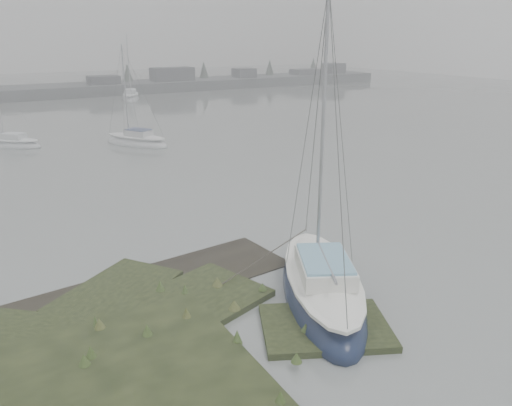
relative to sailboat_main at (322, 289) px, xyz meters
The scene contains 6 objects.
ground 29.05m from the sailboat_main, 92.95° to the left, with size 160.00×160.00×0.00m, color slate.
far_shoreline 65.98m from the sailboat_main, 67.40° to the left, with size 60.00×8.00×4.15m.
sailboat_main is the anchor object (origin of this frame).
sailboat_white 25.36m from the sailboat_main, 85.30° to the left, with size 4.48×5.63×7.78m.
sailboat_far_a 29.86m from the sailboat_main, 101.65° to the left, with size 4.44×4.35×6.60m.
sailboat_far_b 53.16m from the sailboat_main, 79.35° to the left, with size 4.06×6.48×8.70m.
Camera 1 is at (-7.26, -9.94, 7.85)m, focal length 35.00 mm.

